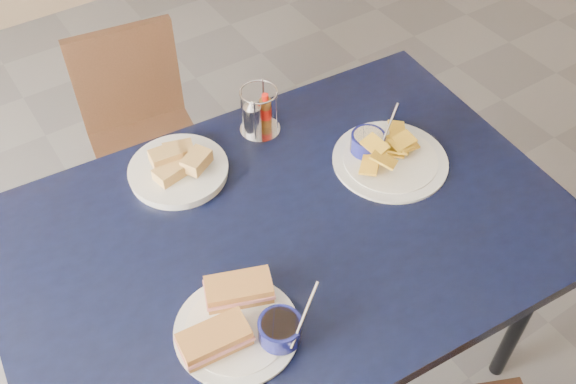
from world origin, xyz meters
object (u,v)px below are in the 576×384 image
dining_table (287,243)px  plantain_plate (383,153)px  bread_basket (178,168)px  condiment_caddy (258,115)px  sandwich_plate (241,322)px  chair_far (137,123)px

dining_table → plantain_plate: (0.34, 0.06, 0.08)m
bread_basket → condiment_caddy: 0.26m
dining_table → plantain_plate: plantain_plate is taller
sandwich_plate → bread_basket: bearing=78.6°
chair_far → bread_basket: (-0.09, -0.60, 0.33)m
chair_far → plantain_plate: plantain_plate is taller
chair_far → bread_basket: size_ratio=3.07×
dining_table → chair_far: size_ratio=1.83×
dining_table → plantain_plate: size_ratio=4.66×
chair_far → bread_basket: bread_basket is taller
sandwich_plate → bread_basket: (0.10, 0.47, -0.00)m
chair_far → sandwich_plate: sandwich_plate is taller
dining_table → condiment_caddy: size_ratio=10.25×
sandwich_plate → plantain_plate: (0.56, 0.23, -0.01)m
bread_basket → condiment_caddy: bearing=6.8°
bread_basket → plantain_plate: bearing=-27.3°
dining_table → sandwich_plate: sandwich_plate is taller
sandwich_plate → condiment_caddy: condiment_caddy is taller
sandwich_plate → condiment_caddy: bearing=55.1°
dining_table → bread_basket: bearing=113.9°
dining_table → bread_basket: 0.34m
sandwich_plate → plantain_plate: size_ratio=0.99×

